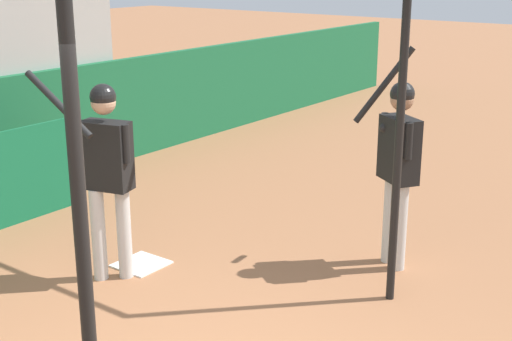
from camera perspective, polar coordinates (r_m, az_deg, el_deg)
home_plate at (r=7.02m, az=-9.17°, el=-7.40°), size 0.44×0.44×0.02m
player_batter at (r=6.42m, az=-11.93°, el=0.53°), size 0.57×0.80×1.93m
player_waiting at (r=6.71m, az=11.29°, el=1.07°), size 0.58×0.77×2.06m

